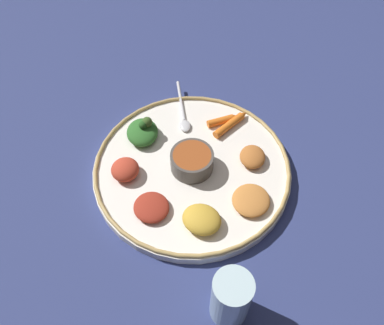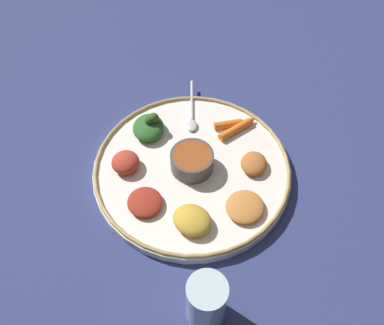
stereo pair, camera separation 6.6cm
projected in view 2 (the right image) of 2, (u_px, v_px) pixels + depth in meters
name	position (u px, v px, depth m)	size (l,w,h in m)	color
ground_plane	(192.00, 173.00, 0.85)	(2.40, 2.40, 0.00)	navy
platter	(192.00, 170.00, 0.84)	(0.40, 0.40, 0.02)	white
platter_rim	(192.00, 166.00, 0.83)	(0.40, 0.40, 0.01)	tan
center_bowl	(192.00, 160.00, 0.82)	(0.09, 0.09, 0.04)	#4C4742
spoon	(192.00, 114.00, 0.92)	(0.08, 0.15, 0.01)	silver
greens_pile	(149.00, 127.00, 0.88)	(0.09, 0.10, 0.05)	#2D6628
carrot_near_spoon	(238.00, 128.00, 0.89)	(0.06, 0.09, 0.02)	orange
carrot_outer	(230.00, 124.00, 0.89)	(0.07, 0.06, 0.02)	orange
mound_chickpea	(254.00, 163.00, 0.83)	(0.06, 0.05, 0.02)	#B2662D
mound_squash	(245.00, 207.00, 0.77)	(0.07, 0.07, 0.02)	#C67A38
mound_berbere_red	(125.00, 162.00, 0.82)	(0.06, 0.06, 0.03)	#B73D28
mound_lentil_yellow	(192.00, 220.00, 0.75)	(0.07, 0.06, 0.03)	gold
mound_beet	(145.00, 202.00, 0.77)	(0.07, 0.07, 0.02)	maroon
drinking_glass	(206.00, 304.00, 0.64)	(0.06, 0.06, 0.12)	silver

